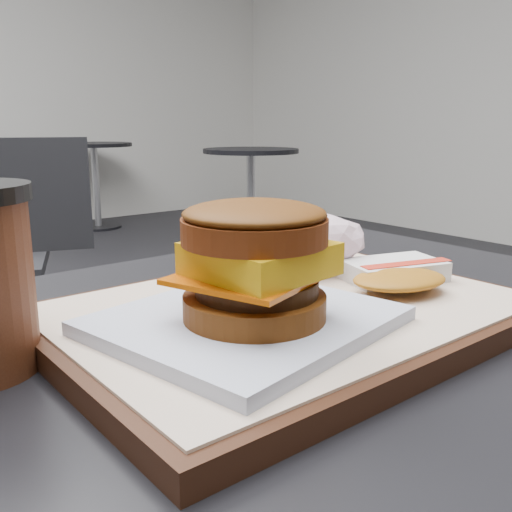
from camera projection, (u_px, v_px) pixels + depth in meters
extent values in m
cube|color=black|center=(285.00, 358.00, 0.45)|extent=(0.80, 0.60, 0.04)
cube|color=black|center=(288.00, 315.00, 0.47)|extent=(0.38, 0.28, 0.02)
cube|color=beige|center=(288.00, 304.00, 0.46)|extent=(0.36, 0.26, 0.00)
cube|color=silver|center=(246.00, 320.00, 0.41)|extent=(0.22, 0.20, 0.01)
cylinder|color=#61310D|center=(255.00, 306.00, 0.40)|extent=(0.12, 0.12, 0.02)
cylinder|color=black|center=(257.00, 286.00, 0.40)|extent=(0.10, 0.10, 0.01)
cube|color=#CC5406|center=(248.00, 277.00, 0.39)|extent=(0.11, 0.11, 0.00)
cube|color=#E2AE0E|center=(260.00, 258.00, 0.39)|extent=(0.09, 0.09, 0.02)
cylinder|color=maroon|center=(254.00, 230.00, 0.39)|extent=(0.12, 0.12, 0.02)
ellipsoid|color=#62340E|center=(254.00, 214.00, 0.38)|extent=(0.11, 0.11, 0.02)
cube|color=silver|center=(393.00, 270.00, 0.53)|extent=(0.10, 0.08, 0.02)
cube|color=red|center=(407.00, 263.00, 0.52)|extent=(0.09, 0.04, 0.00)
ellipsoid|color=#C37D1F|center=(399.00, 279.00, 0.49)|extent=(0.10, 0.08, 0.01)
cube|color=black|center=(32.00, 195.00, 2.00)|extent=(0.38, 0.18, 0.40)
cylinder|color=black|center=(251.00, 253.00, 4.09)|extent=(0.40, 0.40, 0.02)
cylinder|color=#A5A5AA|center=(251.00, 203.00, 4.01)|extent=(0.06, 0.06, 0.70)
cylinder|color=black|center=(251.00, 151.00, 3.92)|extent=(0.66, 0.66, 0.03)
cylinder|color=black|center=(99.00, 227.00, 5.13)|extent=(0.40, 0.40, 0.02)
cylinder|color=#A5A5AA|center=(96.00, 187.00, 5.04)|extent=(0.06, 0.06, 0.70)
cylinder|color=black|center=(93.00, 145.00, 4.96)|extent=(0.66, 0.66, 0.03)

